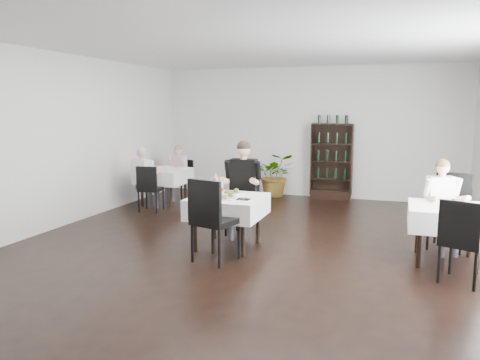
{
  "coord_description": "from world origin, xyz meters",
  "views": [
    {
      "loc": [
        2.08,
        -6.32,
        2.05
      ],
      "look_at": [
        -0.18,
        0.2,
        0.99
      ],
      "focal_mm": 35.0,
      "sensor_mm": 36.0,
      "label": 1
    }
  ],
  "objects_px": {
    "wine_shelf": "(332,162)",
    "main_table": "(228,206)",
    "diner_main": "(242,181)",
    "potted_tree": "(275,175)"
  },
  "relations": [
    {
      "from": "wine_shelf",
      "to": "main_table",
      "type": "relative_size",
      "value": 1.7
    },
    {
      "from": "main_table",
      "to": "wine_shelf",
      "type": "bearing_deg",
      "value": 78.22
    },
    {
      "from": "main_table",
      "to": "diner_main",
      "type": "relative_size",
      "value": 0.67
    },
    {
      "from": "diner_main",
      "to": "potted_tree",
      "type": "bearing_deg",
      "value": 96.09
    },
    {
      "from": "main_table",
      "to": "diner_main",
      "type": "height_order",
      "value": "diner_main"
    },
    {
      "from": "wine_shelf",
      "to": "diner_main",
      "type": "relative_size",
      "value": 1.13
    },
    {
      "from": "wine_shelf",
      "to": "diner_main",
      "type": "bearing_deg",
      "value": -103.96
    },
    {
      "from": "potted_tree",
      "to": "diner_main",
      "type": "xyz_separation_m",
      "value": [
        0.38,
        -3.52,
        0.38
      ]
    },
    {
      "from": "wine_shelf",
      "to": "diner_main",
      "type": "height_order",
      "value": "wine_shelf"
    },
    {
      "from": "wine_shelf",
      "to": "main_table",
      "type": "xyz_separation_m",
      "value": [
        -0.9,
        -4.31,
        -0.23
      ]
    }
  ]
}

